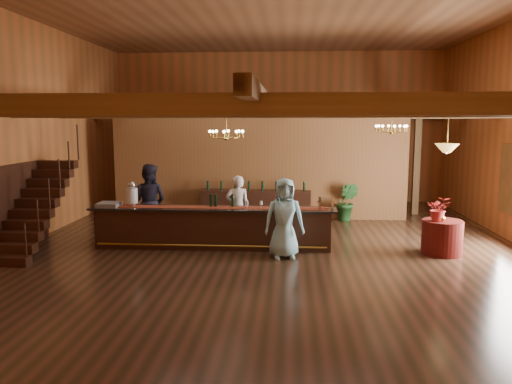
# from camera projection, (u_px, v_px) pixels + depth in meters

# --- Properties ---
(floor) EXTENTS (14.00, 14.00, 0.00)m
(floor) POSITION_uv_depth(u_px,v_px,m) (270.00, 246.00, 12.04)
(floor) COLOR #46281B
(floor) RESTS_ON ground
(ceiling) EXTENTS (14.00, 14.00, 0.00)m
(ceiling) POSITION_uv_depth(u_px,v_px,m) (271.00, 9.00, 11.26)
(ceiling) COLOR #925E38
(ceiling) RESTS_ON wall_back
(wall_back) EXTENTS (12.00, 0.10, 5.50)m
(wall_back) POSITION_uv_depth(u_px,v_px,m) (278.00, 127.00, 18.56)
(wall_back) COLOR #C06532
(wall_back) RESTS_ON floor
(wall_front) EXTENTS (12.00, 0.10, 5.50)m
(wall_front) POSITION_uv_depth(u_px,v_px,m) (242.00, 147.00, 4.74)
(wall_front) COLOR #C06532
(wall_front) RESTS_ON floor
(wall_left) EXTENTS (0.10, 14.00, 5.50)m
(wall_left) POSITION_uv_depth(u_px,v_px,m) (23.00, 131.00, 12.05)
(wall_left) COLOR #C06532
(wall_left) RESTS_ON floor
(beam_grid) EXTENTS (11.90, 13.90, 0.39)m
(beam_grid) POSITION_uv_depth(u_px,v_px,m) (272.00, 111.00, 12.08)
(beam_grid) COLOR brown
(beam_grid) RESTS_ON wall_left
(support_posts) EXTENTS (9.20, 10.20, 3.20)m
(support_posts) POSITION_uv_depth(u_px,v_px,m) (270.00, 183.00, 11.32)
(support_posts) COLOR brown
(support_posts) RESTS_ON floor
(partition_wall) EXTENTS (9.00, 0.18, 3.10)m
(partition_wall) POSITION_uv_depth(u_px,v_px,m) (259.00, 168.00, 15.31)
(partition_wall) COLOR brown
(partition_wall) RESTS_ON floor
(window_right_back) EXTENTS (0.12, 1.05, 1.75)m
(window_right_back) POSITION_uv_depth(u_px,v_px,m) (511.00, 179.00, 12.41)
(window_right_back) COLOR white
(window_right_back) RESTS_ON wall_right
(staircase) EXTENTS (1.00, 2.80, 2.00)m
(staircase) POSITION_uv_depth(u_px,v_px,m) (34.00, 208.00, 11.53)
(staircase) COLOR black
(staircase) RESTS_ON floor
(backroom_boxes) EXTENTS (4.10, 0.60, 1.10)m
(backroom_boxes) POSITION_uv_depth(u_px,v_px,m) (268.00, 192.00, 17.42)
(backroom_boxes) COLOR black
(backroom_boxes) RESTS_ON floor
(tasting_bar) EXTENTS (5.82, 0.77, 0.98)m
(tasting_bar) POSITION_uv_depth(u_px,v_px,m) (213.00, 227.00, 11.82)
(tasting_bar) COLOR black
(tasting_bar) RESTS_ON floor
(beverage_dispenser) EXTENTS (0.26, 0.26, 0.60)m
(beverage_dispenser) POSITION_uv_depth(u_px,v_px,m) (132.00, 194.00, 11.90)
(beverage_dispenser) COLOR silver
(beverage_dispenser) RESTS_ON tasting_bar
(glass_rack_tray) EXTENTS (0.50, 0.50, 0.10)m
(glass_rack_tray) POSITION_uv_depth(u_px,v_px,m) (109.00, 205.00, 11.88)
(glass_rack_tray) COLOR gray
(glass_rack_tray) RESTS_ON tasting_bar
(raffle_drum) EXTENTS (0.34, 0.24, 0.30)m
(raffle_drum) POSITION_uv_depth(u_px,v_px,m) (326.00, 202.00, 11.50)
(raffle_drum) COLOR brown
(raffle_drum) RESTS_ON tasting_bar
(bar_bottle_0) EXTENTS (0.07, 0.07, 0.30)m
(bar_bottle_0) POSITION_uv_depth(u_px,v_px,m) (211.00, 201.00, 11.85)
(bar_bottle_0) COLOR black
(bar_bottle_0) RESTS_ON tasting_bar
(bar_bottle_1) EXTENTS (0.07, 0.07, 0.30)m
(bar_bottle_1) POSITION_uv_depth(u_px,v_px,m) (216.00, 201.00, 11.84)
(bar_bottle_1) COLOR black
(bar_bottle_1) RESTS_ON tasting_bar
(bar_bottle_2) EXTENTS (0.07, 0.07, 0.30)m
(bar_bottle_2) POSITION_uv_depth(u_px,v_px,m) (233.00, 201.00, 11.81)
(bar_bottle_2) COLOR black
(bar_bottle_2) RESTS_ON tasting_bar
(backbar_shelf) EXTENTS (3.32, 0.69, 0.93)m
(backbar_shelf) POSITION_uv_depth(u_px,v_px,m) (256.00, 206.00, 15.01)
(backbar_shelf) COLOR black
(backbar_shelf) RESTS_ON floor
(round_table) EXTENTS (0.90, 0.90, 0.78)m
(round_table) POSITION_uv_depth(u_px,v_px,m) (442.00, 237.00, 11.27)
(round_table) COLOR #4C0E0E
(round_table) RESTS_ON floor
(chandelier_left) EXTENTS (0.80, 0.80, 0.65)m
(chandelier_left) POSITION_uv_depth(u_px,v_px,m) (226.00, 134.00, 11.49)
(chandelier_left) COLOR #B89034
(chandelier_left) RESTS_ON beam_grid
(chandelier_right) EXTENTS (0.80, 0.80, 0.54)m
(chandelier_right) POSITION_uv_depth(u_px,v_px,m) (391.00, 128.00, 12.70)
(chandelier_right) COLOR #B89034
(chandelier_right) RESTS_ON beam_grid
(pendant_lamp) EXTENTS (0.52, 0.52, 0.90)m
(pendant_lamp) POSITION_uv_depth(u_px,v_px,m) (447.00, 148.00, 10.99)
(pendant_lamp) COLOR #B89034
(pendant_lamp) RESTS_ON beam_grid
(bartender) EXTENTS (0.64, 0.45, 1.65)m
(bartender) POSITION_uv_depth(u_px,v_px,m) (238.00, 208.00, 12.52)
(bartender) COLOR white
(bartender) RESTS_ON floor
(staff_second) EXTENTS (1.04, 0.87, 1.92)m
(staff_second) POSITION_uv_depth(u_px,v_px,m) (149.00, 201.00, 12.70)
(staff_second) COLOR #221F2E
(staff_second) RESTS_ON floor
(guest) EXTENTS (0.93, 0.68, 1.77)m
(guest) POSITION_uv_depth(u_px,v_px,m) (284.00, 218.00, 10.90)
(guest) COLOR #9DDEEC
(guest) RESTS_ON floor
(floor_plant) EXTENTS (0.79, 0.71, 1.17)m
(floor_plant) POSITION_uv_depth(u_px,v_px,m) (347.00, 202.00, 14.99)
(floor_plant) COLOR #204C1F
(floor_plant) RESTS_ON floor
(table_flowers) EXTENTS (0.58, 0.53, 0.56)m
(table_flowers) POSITION_uv_depth(u_px,v_px,m) (439.00, 209.00, 11.09)
(table_flowers) COLOR red
(table_flowers) RESTS_ON round_table
(table_vase) EXTENTS (0.18, 0.18, 0.31)m
(table_vase) POSITION_uv_depth(u_px,v_px,m) (441.00, 215.00, 11.07)
(table_vase) COLOR #B89034
(table_vase) RESTS_ON round_table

